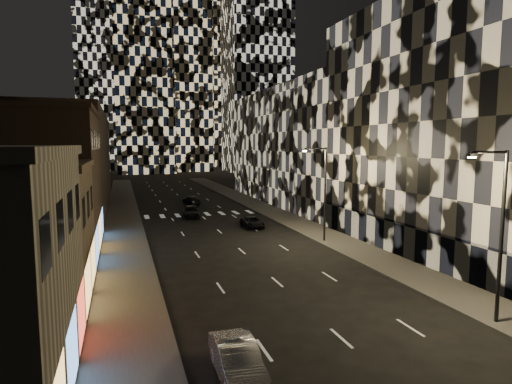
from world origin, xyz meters
TOP-DOWN VIEW (x-y plane):
  - sidewalk_left at (-10.00, 50.00)m, footprint 4.00×120.00m
  - sidewalk_right at (10.00, 50.00)m, footprint 4.00×120.00m
  - curb_left at (-7.90, 50.00)m, footprint 0.20×120.00m
  - curb_right at (7.90, 50.00)m, footprint 0.20×120.00m
  - retail_brown at (-17.00, 33.50)m, footprint 10.00×15.00m
  - retail_filler_left at (-17.00, 60.00)m, footprint 10.00×40.00m
  - midrise_right at (20.00, 24.50)m, footprint 16.00×25.00m
  - midrise_base at (12.30, 24.50)m, footprint 0.60×25.00m
  - midrise_filler_right at (20.00, 57.00)m, footprint 16.00×40.00m
  - tower_right_mid at (35.00, 135.00)m, footprint 20.00×20.00m
  - tower_left_back at (-12.00, 165.00)m, footprint 24.00×24.00m
  - tower_center_low at (-2.00, 140.00)m, footprint 18.00×18.00m
  - streetlight_near at (8.35, 10.00)m, footprint 2.55×0.25m
  - streetlight_far at (8.35, 30.00)m, footprint 2.55×0.25m
  - car_silver_parked at (-5.80, 9.05)m, footprint 1.70×4.63m
  - car_dark_midlane at (-1.46, 47.94)m, footprint 2.20×4.76m
  - car_dark_oncoming at (0.50, 59.97)m, footprint 2.52×4.93m
  - car_dark_rightlane at (4.05, 38.95)m, footprint 2.10×4.41m

SIDE VIEW (x-z plane):
  - sidewalk_left at x=-10.00m, z-range 0.00..0.15m
  - sidewalk_right at x=10.00m, z-range 0.00..0.15m
  - curb_left at x=-7.90m, z-range 0.00..0.15m
  - curb_right at x=7.90m, z-range 0.00..0.15m
  - car_dark_rightlane at x=4.05m, z-range 0.00..1.22m
  - car_dark_oncoming at x=0.50m, z-range 0.00..1.37m
  - car_silver_parked at x=-5.80m, z-range 0.00..1.51m
  - car_dark_midlane at x=-1.46m, z-range 0.00..1.58m
  - midrise_base at x=12.30m, z-range 0.00..3.00m
  - streetlight_near at x=8.35m, z-range 0.85..9.85m
  - streetlight_far at x=8.35m, z-range 0.85..9.85m
  - retail_brown at x=-17.00m, z-range 0.00..12.00m
  - retail_filler_left at x=-17.00m, z-range 0.00..14.00m
  - midrise_filler_right at x=20.00m, z-range 0.00..18.00m
  - midrise_right at x=20.00m, z-range 0.00..22.00m
  - tower_center_low at x=-2.00m, z-range 0.00..95.00m
  - tower_right_mid at x=35.00m, z-range 0.00..100.00m
  - tower_left_back at x=-12.00m, z-range 0.00..120.00m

